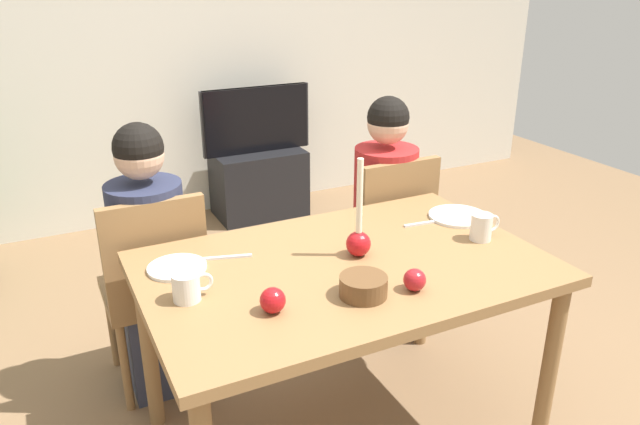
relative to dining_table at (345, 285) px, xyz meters
The scene contains 18 objects.
back_wall 2.68m from the dining_table, 90.00° to the left, with size 6.40×0.10×2.60m, color beige.
dining_table is the anchor object (origin of this frame).
chair_left 0.84m from the dining_table, 132.30° to the left, with size 0.40×0.40×0.90m.
chair_right 0.84m from the dining_table, 47.14° to the left, with size 0.40×0.40×0.90m.
person_left_child 0.85m from the dining_table, 130.82° to the left, with size 0.30×0.30×1.17m.
person_right_child 0.86m from the dining_table, 48.62° to the left, with size 0.30×0.30×1.17m.
tv_stand 2.40m from the dining_table, 76.81° to the left, with size 0.64×0.40×0.48m, color black.
tv 2.36m from the dining_table, 76.81° to the left, with size 0.79×0.05×0.46m.
candle_centerpiece 0.18m from the dining_table, 27.96° to the left, with size 0.09×0.09×0.36m.
plate_left 0.59m from the dining_table, 157.77° to the left, with size 0.20×0.20×0.01m, color white.
plate_right 0.65m from the dining_table, 14.79° to the left, with size 0.24×0.24×0.01m, color white.
mug_left 0.57m from the dining_table, behind, with size 0.13×0.09×0.09m.
mug_right 0.58m from the dining_table, ahead, with size 0.13×0.08×0.10m.
fork_left 0.43m from the dining_table, 147.88° to the left, with size 0.18×0.01×0.01m, color silver.
fork_right 0.49m from the dining_table, 20.38° to the left, with size 0.18×0.01×0.01m, color silver.
bowl_walnuts 0.25m from the dining_table, 104.21° to the right, with size 0.15×0.15×0.07m, color brown.
apple_near_candle 0.31m from the dining_table, 67.31° to the right, with size 0.07×0.07×0.07m, color #AB1B21.
apple_by_left_plate 0.41m from the dining_table, 152.14° to the right, with size 0.08×0.08×0.08m, color #B41318.
Camera 1 is at (-0.92, -1.66, 1.72)m, focal length 34.13 mm.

